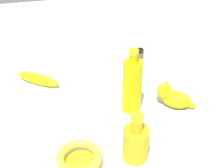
{
  "coord_description": "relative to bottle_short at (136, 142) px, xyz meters",
  "views": [
    {
      "loc": [
        0.18,
        0.91,
        0.78
      ],
      "look_at": [
        0.0,
        0.0,
        0.09
      ],
      "focal_mm": 53.39,
      "sensor_mm": 36.0,
      "label": 1
    }
  ],
  "objects": [
    {
      "name": "ground",
      "position": [
        0.02,
        -0.26,
        -0.06
      ],
      "size": [
        2.0,
        2.0,
        0.0
      ],
      "primitive_type": "plane",
      "color": "silver"
    },
    {
      "name": "bottle_short",
      "position": [
        0.0,
        0.0,
        0.0
      ],
      "size": [
        0.08,
        0.08,
        0.17
      ],
      "color": "gold",
      "rests_on": "ground"
    },
    {
      "name": "banana",
      "position": [
        0.28,
        -0.43,
        -0.04
      ],
      "size": [
        0.18,
        0.14,
        0.04
      ],
      "primitive_type": "ellipsoid",
      "rotation": [
        0.0,
        0.0,
        5.69
      ],
      "color": "#D5C70C",
      "rests_on": "ground"
    },
    {
      "name": "nail_polish_jar",
      "position": [
        -0.16,
        -0.54,
        -0.04
      ],
      "size": [
        0.04,
        0.04,
        0.04
      ],
      "color": "brown",
      "rests_on": "ground"
    },
    {
      "name": "bottle_tall",
      "position": [
        -0.04,
        -0.22,
        0.04
      ],
      "size": [
        0.07,
        0.07,
        0.24
      ],
      "color": "#CEBD08",
      "rests_on": "ground"
    },
    {
      "name": "cat_figurine",
      "position": [
        -0.19,
        -0.21,
        -0.02
      ],
      "size": [
        0.13,
        0.11,
        0.09
      ],
      "color": "#B4AF0F",
      "rests_on": "ground"
    },
    {
      "name": "bowl",
      "position": [
        0.17,
        0.0,
        -0.03
      ],
      "size": [
        0.13,
        0.13,
        0.05
      ],
      "color": "gold",
      "rests_on": "ground"
    }
  ]
}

